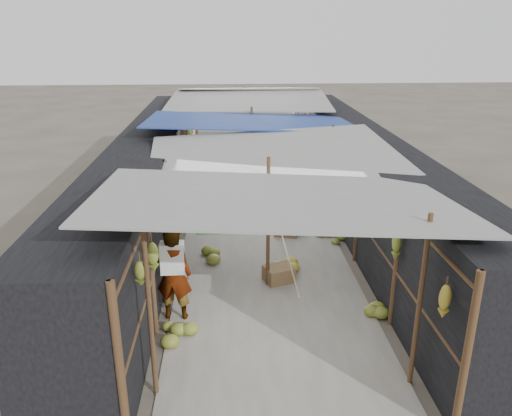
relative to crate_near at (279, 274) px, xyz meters
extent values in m
plane|color=#6B6356|center=(-0.23, -3.12, -0.17)|extent=(80.00, 80.00, 0.00)
cube|color=#9E998E|center=(-0.23, 3.38, -0.16)|extent=(3.60, 16.00, 0.02)
cube|color=black|center=(-2.93, 3.38, 0.98)|extent=(1.40, 15.00, 2.30)
cube|color=black|center=(2.47, 3.38, 0.98)|extent=(1.40, 15.00, 2.30)
cube|color=olive|center=(0.00, 0.00, 0.00)|extent=(0.67, 0.61, 0.33)
cube|color=olive|center=(0.42, 2.35, 0.00)|extent=(0.64, 0.55, 0.33)
cube|color=olive|center=(-0.95, 4.87, -0.03)|extent=(0.46, 0.39, 0.27)
cylinder|color=black|center=(0.69, 3.01, -0.07)|extent=(0.66, 0.66, 0.20)
imported|color=white|center=(-1.93, -1.19, 0.69)|extent=(0.68, 0.51, 1.70)
imported|color=#1E4F98|center=(-1.10, 5.22, 0.62)|extent=(0.79, 0.63, 1.56)
imported|color=#514E46|center=(1.45, 4.54, 0.31)|extent=(0.64, 0.71, 0.96)
cylinder|color=brown|center=(-2.03, -3.12, 1.13)|extent=(0.07, 0.07, 2.60)
cylinder|color=brown|center=(1.57, -3.12, 1.13)|extent=(0.07, 0.07, 2.60)
cylinder|color=brown|center=(-0.23, -0.12, 1.13)|extent=(0.07, 0.07, 2.60)
cylinder|color=brown|center=(-2.03, 2.88, 1.13)|extent=(0.07, 0.07, 2.60)
cylinder|color=brown|center=(1.57, 2.88, 1.13)|extent=(0.07, 0.07, 2.60)
cylinder|color=brown|center=(-0.23, 5.88, 1.13)|extent=(0.07, 0.07, 2.60)
cylinder|color=brown|center=(-2.03, 8.88, 1.13)|extent=(0.07, 0.07, 2.60)
cylinder|color=brown|center=(1.57, 8.88, 1.13)|extent=(0.07, 0.07, 2.60)
cube|color=gray|center=(-0.23, -2.12, 2.33)|extent=(5.21, 3.19, 0.52)
cube|color=gray|center=(-0.03, 1.08, 2.18)|extent=(5.23, 3.73, 0.50)
cube|color=navy|center=(-0.33, 4.38, 2.28)|extent=(5.40, 3.60, 0.41)
cube|color=gray|center=(-0.23, 7.68, 2.38)|extent=(5.37, 3.66, 0.27)
cube|color=gray|center=(-0.13, 10.08, 2.48)|extent=(5.00, 1.99, 0.24)
cylinder|color=brown|center=(-2.23, 3.38, 1.88)|extent=(0.06, 15.00, 0.06)
cylinder|color=brown|center=(1.77, 3.38, 1.88)|extent=(0.06, 15.00, 0.06)
cylinder|color=gray|center=(-0.23, 3.38, 1.88)|extent=(0.02, 15.00, 0.02)
cube|color=#2A7E2D|center=(-1.27, -0.67, 1.53)|extent=(0.60, 0.03, 0.70)
cube|color=#B2361B|center=(0.53, 1.99, 1.58)|extent=(0.50, 0.03, 0.60)
cube|color=#1920A5|center=(-0.66, 3.27, 1.58)|extent=(0.70, 0.03, 0.60)
cube|color=#194CA8|center=(0.25, 1.16, 1.56)|extent=(0.55, 0.03, 0.65)
ellipsoid|color=olive|center=(-2.11, -3.10, 1.69)|extent=(0.16, 0.13, 0.36)
ellipsoid|color=olive|center=(-2.11, -2.10, 1.44)|extent=(0.19, 0.17, 0.49)
ellipsoid|color=gold|center=(-2.11, -0.42, 1.56)|extent=(0.15, 0.13, 0.56)
ellipsoid|color=gold|center=(-2.11, 1.46, 1.45)|extent=(0.16, 0.14, 0.55)
ellipsoid|color=olive|center=(-2.11, 2.80, 1.39)|extent=(0.14, 0.12, 0.50)
ellipsoid|color=gold|center=(-2.11, 3.85, 1.64)|extent=(0.17, 0.15, 0.46)
ellipsoid|color=olive|center=(-2.11, 5.96, 1.58)|extent=(0.17, 0.14, 0.57)
ellipsoid|color=olive|center=(-2.11, 6.93, 1.54)|extent=(0.20, 0.17, 0.52)
ellipsoid|color=olive|center=(-2.11, 8.43, 1.50)|extent=(0.17, 0.15, 0.35)
ellipsoid|color=olive|center=(-2.11, 10.01, 1.35)|extent=(0.19, 0.16, 0.55)
ellipsoid|color=gold|center=(1.65, -3.64, 1.47)|extent=(0.15, 0.13, 0.47)
ellipsoid|color=olive|center=(1.65, -1.84, 1.43)|extent=(0.15, 0.13, 0.57)
ellipsoid|color=gold|center=(1.65, -0.54, 1.62)|extent=(0.17, 0.15, 0.47)
ellipsoid|color=gold|center=(1.65, 1.08, 1.40)|extent=(0.20, 0.17, 0.40)
ellipsoid|color=olive|center=(1.65, 2.92, 1.59)|extent=(0.20, 0.17, 0.55)
ellipsoid|color=olive|center=(1.65, 4.28, 1.47)|extent=(0.16, 0.14, 0.49)
ellipsoid|color=olive|center=(1.65, 5.34, 1.49)|extent=(0.20, 0.17, 0.42)
ellipsoid|color=olive|center=(1.65, 6.97, 1.41)|extent=(0.17, 0.15, 0.50)
ellipsoid|color=gold|center=(1.65, 8.76, 1.51)|extent=(0.16, 0.14, 0.45)
ellipsoid|color=olive|center=(1.65, 10.20, 1.66)|extent=(0.15, 0.13, 0.44)
ellipsoid|color=gold|center=(-1.58, 5.09, -0.04)|extent=(0.52, 0.44, 0.26)
ellipsoid|color=gold|center=(1.47, 7.67, -0.02)|extent=(0.57, 0.48, 0.28)
ellipsoid|color=olive|center=(1.38, 2.02, 0.00)|extent=(0.66, 0.56, 0.33)
ellipsoid|color=olive|center=(-1.56, 1.13, -0.01)|extent=(0.61, 0.52, 0.31)
ellipsoid|color=gold|center=(0.11, 0.49, -0.04)|extent=(0.51, 0.44, 0.26)
ellipsoid|color=gold|center=(-0.40, 3.68, -0.05)|extent=(0.45, 0.38, 0.22)
ellipsoid|color=olive|center=(-1.80, -1.82, -0.01)|extent=(0.61, 0.52, 0.30)
ellipsoid|color=olive|center=(1.40, -1.42, -0.04)|extent=(0.51, 0.43, 0.25)
ellipsoid|color=olive|center=(-1.78, 7.54, -0.01)|extent=(0.61, 0.52, 0.31)
camera|label=1|loc=(-0.98, -8.84, 4.64)|focal=35.00mm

